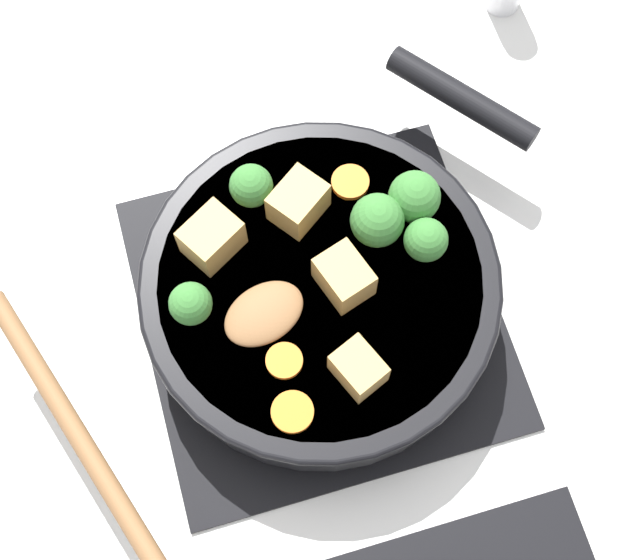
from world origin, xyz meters
name	(u,v)px	position (x,y,z in m)	size (l,w,h in m)	color
ground_plane	(320,313)	(0.00, 0.00, 0.00)	(2.40, 2.40, 0.00)	silver
front_burner_grate	(320,308)	(0.00, 0.00, 0.01)	(0.31, 0.31, 0.03)	black
skillet_pan	(321,289)	(0.00, 0.00, 0.06)	(0.38, 0.35, 0.06)	black
wooden_spoon	(154,385)	(0.15, 0.05, 0.09)	(0.25, 0.26, 0.02)	brown
tofu_cube_center_large	(344,277)	(-0.02, 0.01, 0.10)	(0.04, 0.03, 0.03)	tan
tofu_cube_near_handle	(358,369)	(-0.01, 0.08, 0.10)	(0.04, 0.03, 0.03)	tan
tofu_cube_east_chunk	(299,202)	(0.00, -0.06, 0.10)	(0.04, 0.03, 0.03)	tan
tofu_cube_west_chunk	(212,238)	(0.08, -0.05, 0.10)	(0.04, 0.04, 0.04)	tan
broccoli_floret_near_spoon	(428,245)	(-0.09, 0.00, 0.11)	(0.04, 0.04, 0.04)	#709956
broccoli_floret_center_top	(251,186)	(0.03, -0.09, 0.11)	(0.04, 0.04, 0.04)	#709956
broccoli_floret_east_rim	(190,301)	(0.10, 0.00, 0.11)	(0.03, 0.03, 0.04)	#709956
broccoli_floret_west_rim	(377,221)	(-0.06, -0.03, 0.11)	(0.04, 0.04, 0.05)	#709956
broccoli_floret_north_edge	(414,197)	(-0.09, -0.04, 0.11)	(0.04, 0.04, 0.05)	#709956
carrot_slice_orange_thin	(350,182)	(-0.05, -0.08, 0.08)	(0.03, 0.03, 0.01)	orange
carrot_slice_near_center	(284,361)	(0.05, 0.06, 0.08)	(0.03, 0.03, 0.01)	orange
carrot_slice_edge_slice	(292,412)	(0.05, 0.10, 0.08)	(0.03, 0.03, 0.01)	orange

